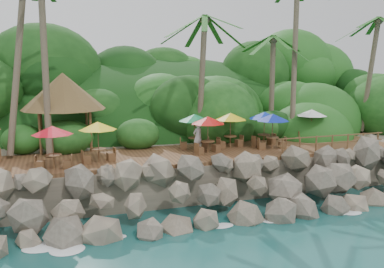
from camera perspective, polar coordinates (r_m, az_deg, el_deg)
name	(u,v)px	position (r m, az deg, el deg)	size (l,w,h in m)	color
ground	(233,228)	(19.75, 5.63, -12.56)	(140.00, 140.00, 0.00)	#19514F
land_base	(153,143)	(34.14, -5.30, -1.25)	(32.00, 25.20, 2.10)	gray
jungle_hill	(136,140)	(41.55, -7.63, -0.83)	(44.80, 28.00, 15.40)	#143811
seawall	(217,191)	(21.10, 3.46, -7.76)	(29.00, 4.00, 2.30)	gray
terrace	(192,154)	(24.47, 0.00, -2.77)	(26.00, 5.00, 0.20)	brown
jungle_foliage	(156,158)	(33.40, -4.88, -3.32)	(44.00, 16.00, 12.00)	#143811
foam_line	(231,225)	(20.00, 5.27, -12.18)	(25.20, 0.80, 0.06)	white
palapa	(63,91)	(26.39, -17.12, 5.58)	(4.99, 4.99, 4.60)	brown
dining_clusters	(188,122)	(24.17, -0.51, 1.61)	(21.81, 4.63, 2.15)	brown
railing	(332,142)	(25.93, 18.54, -0.98)	(7.20, 0.10, 1.00)	brown
waiter	(198,137)	(24.58, 0.77, -0.41)	(0.63, 0.42, 1.74)	silver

